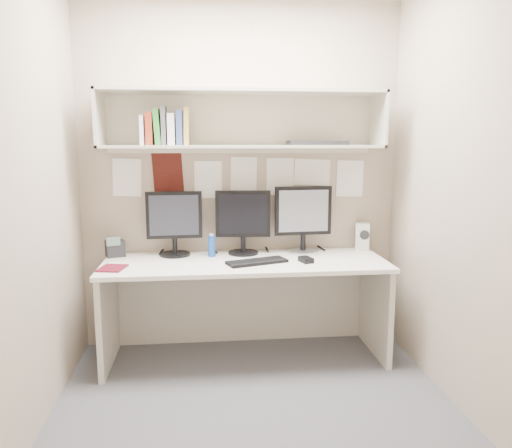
{
  "coord_description": "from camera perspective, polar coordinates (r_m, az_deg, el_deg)",
  "views": [
    {
      "loc": [
        -0.29,
        -2.79,
        1.57
      ],
      "look_at": [
        0.05,
        0.35,
        1.04
      ],
      "focal_mm": 35.0,
      "sensor_mm": 36.0,
      "label": 1
    }
  ],
  "objects": [
    {
      "name": "wall_right",
      "position": [
        3.18,
        21.96,
        3.93
      ],
      "size": [
        0.02,
        2.0,
        2.6
      ],
      "primitive_type": "cube",
      "color": "tan",
      "rests_on": "ground"
    },
    {
      "name": "overhead_hutch",
      "position": [
        3.67,
        -1.58,
        11.83
      ],
      "size": [
        2.0,
        0.38,
        0.4
      ],
      "color": "beige",
      "rests_on": "wall_back"
    },
    {
      "name": "wall_back",
      "position": [
        3.81,
        -1.72,
        5.42
      ],
      "size": [
        2.4,
        0.02,
        2.6
      ],
      "primitive_type": "cube",
      "color": "tan",
      "rests_on": "ground"
    },
    {
      "name": "pinned_papers",
      "position": [
        3.81,
        -1.71,
        4.67
      ],
      "size": [
        1.92,
        0.01,
        0.48
      ],
      "primitive_type": null,
      "color": "white",
      "rests_on": "wall_back"
    },
    {
      "name": "maroon_notebook",
      "position": [
        3.45,
        -16.11,
        -4.87
      ],
      "size": [
        0.19,
        0.22,
        0.01
      ],
      "primitive_type": "cube",
      "rotation": [
        0.0,
        0.0,
        -0.2
      ],
      "color": "#590F1B",
      "rests_on": "desk"
    },
    {
      "name": "monitor_center",
      "position": [
        3.72,
        -1.5,
        0.5
      ],
      "size": [
        0.41,
        0.23,
        0.48
      ],
      "rotation": [
        0.0,
        0.0,
        -0.09
      ],
      "color": "black",
      "rests_on": "desk"
    },
    {
      "name": "keyboard",
      "position": [
        3.47,
        0.11,
        -4.34
      ],
      "size": [
        0.45,
        0.28,
        0.02
      ],
      "primitive_type": "cube",
      "rotation": [
        0.0,
        0.0,
        0.33
      ],
      "color": "black",
      "rests_on": "desk"
    },
    {
      "name": "blue_bottle",
      "position": [
        3.67,
        -5.09,
        -2.49
      ],
      "size": [
        0.05,
        0.05,
        0.17
      ],
      "color": "#164099",
      "rests_on": "desk"
    },
    {
      "name": "book_stack",
      "position": [
        3.58,
        -10.29,
        10.75
      ],
      "size": [
        0.33,
        0.16,
        0.27
      ],
      "color": "silver",
      "rests_on": "overhead_hutch"
    },
    {
      "name": "wall_left",
      "position": [
        2.95,
        -24.07,
        3.43
      ],
      "size": [
        0.02,
        2.0,
        2.6
      ],
      "primitive_type": "cube",
      "color": "tan",
      "rests_on": "ground"
    },
    {
      "name": "mouse",
      "position": [
        3.52,
        5.72,
        -4.09
      ],
      "size": [
        0.1,
        0.13,
        0.03
      ],
      "primitive_type": "cube",
      "rotation": [
        0.0,
        0.0,
        0.28
      ],
      "color": "black",
      "rests_on": "desk"
    },
    {
      "name": "monitor_left",
      "position": [
        3.71,
        -9.32,
        0.35
      ],
      "size": [
        0.41,
        0.22,
        0.48
      ],
      "rotation": [
        0.0,
        0.0,
        0.04
      ],
      "color": "black",
      "rests_on": "desk"
    },
    {
      "name": "floor",
      "position": [
        3.22,
        -0.16,
        -19.72
      ],
      "size": [
        2.4,
        2.0,
        0.01
      ],
      "primitive_type": "cube",
      "color": "#4A4A4F",
      "rests_on": "ground"
    },
    {
      "name": "desk_phone",
      "position": [
        3.81,
        -15.8,
        -2.68
      ],
      "size": [
        0.16,
        0.15,
        0.16
      ],
      "rotation": [
        0.0,
        0.0,
        0.36
      ],
      "color": "black",
      "rests_on": "desk"
    },
    {
      "name": "monitor_right",
      "position": [
        3.78,
        5.42,
        0.8
      ],
      "size": [
        0.43,
        0.24,
        0.5
      ],
      "rotation": [
        0.0,
        0.0,
        0.06
      ],
      "color": "#A5A5AA",
      "rests_on": "desk"
    },
    {
      "name": "wall_front",
      "position": [
        1.84,
        3.03,
        1.05
      ],
      "size": [
        2.4,
        0.02,
        2.6
      ],
      "primitive_type": "cube",
      "color": "tan",
      "rests_on": "ground"
    },
    {
      "name": "speaker",
      "position": [
        3.98,
        12.04,
        -1.38
      ],
      "size": [
        0.13,
        0.13,
        0.21
      ],
      "rotation": [
        0.0,
        0.0,
        -0.26
      ],
      "color": "silver",
      "rests_on": "desk"
    },
    {
      "name": "hutch_tray",
      "position": [
        3.73,
        7.01,
        9.2
      ],
      "size": [
        0.45,
        0.2,
        0.03
      ],
      "primitive_type": "cube",
      "rotation": [
        0.0,
        0.0,
        0.08
      ],
      "color": "black",
      "rests_on": "overhead_hutch"
    },
    {
      "name": "desk",
      "position": [
        3.66,
        -1.22,
        -9.72
      ],
      "size": [
        2.0,
        0.7,
        0.73
      ],
      "color": "white",
      "rests_on": "floor"
    }
  ]
}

